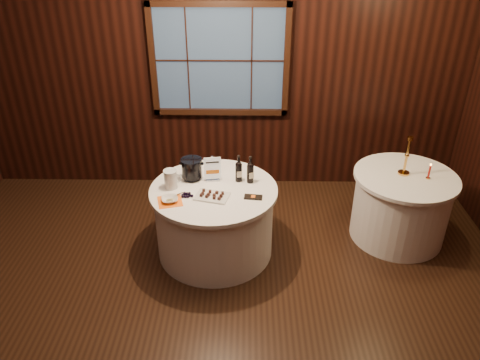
{
  "coord_description": "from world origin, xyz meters",
  "views": [
    {
      "loc": [
        0.33,
        -2.99,
        3.16
      ],
      "look_at": [
        0.26,
        0.9,
        0.93
      ],
      "focal_mm": 35.0,
      "sensor_mm": 36.0,
      "label": 1
    }
  ],
  "objects_px": {
    "glass_pitcher": "(171,179)",
    "main_table": "(215,220)",
    "sign_stand": "(212,172)",
    "port_bottle_right": "(250,171)",
    "cracker_bowl": "(170,199)",
    "brass_candlestick": "(406,161)",
    "red_candle": "(429,173)",
    "side_table": "(400,206)",
    "ice_bucket": "(192,169)",
    "grape_bunch": "(187,195)",
    "chocolate_box": "(253,197)",
    "chocolate_plate": "(212,196)",
    "port_bottle_left": "(239,170)"
  },
  "relations": [
    {
      "from": "chocolate_box",
      "to": "glass_pitcher",
      "type": "bearing_deg",
      "value": 174.09
    },
    {
      "from": "sign_stand",
      "to": "red_candle",
      "type": "distance_m",
      "value": 2.22
    },
    {
      "from": "glass_pitcher",
      "to": "cracker_bowl",
      "type": "distance_m",
      "value": 0.27
    },
    {
      "from": "ice_bucket",
      "to": "glass_pitcher",
      "type": "height_order",
      "value": "ice_bucket"
    },
    {
      "from": "brass_candlestick",
      "to": "red_candle",
      "type": "height_order",
      "value": "brass_candlestick"
    },
    {
      "from": "ice_bucket",
      "to": "grape_bunch",
      "type": "distance_m",
      "value": 0.36
    },
    {
      "from": "port_bottle_right",
      "to": "cracker_bowl",
      "type": "height_order",
      "value": "port_bottle_right"
    },
    {
      "from": "chocolate_plate",
      "to": "port_bottle_right",
      "type": "bearing_deg",
      "value": 39.21
    },
    {
      "from": "port_bottle_right",
      "to": "ice_bucket",
      "type": "height_order",
      "value": "port_bottle_right"
    },
    {
      "from": "sign_stand",
      "to": "brass_candlestick",
      "type": "height_order",
      "value": "brass_candlestick"
    },
    {
      "from": "sign_stand",
      "to": "red_candle",
      "type": "height_order",
      "value": "sign_stand"
    },
    {
      "from": "glass_pitcher",
      "to": "red_candle",
      "type": "relative_size",
      "value": 1.13
    },
    {
      "from": "grape_bunch",
      "to": "red_candle",
      "type": "height_order",
      "value": "red_candle"
    },
    {
      "from": "side_table",
      "to": "port_bottle_right",
      "type": "xyz_separation_m",
      "value": [
        -1.64,
        -0.16,
        0.51
      ]
    },
    {
      "from": "side_table",
      "to": "cracker_bowl",
      "type": "bearing_deg",
      "value": -167.17
    },
    {
      "from": "port_bottle_right",
      "to": "brass_candlestick",
      "type": "relative_size",
      "value": 0.68
    },
    {
      "from": "sign_stand",
      "to": "cracker_bowl",
      "type": "distance_m",
      "value": 0.56
    },
    {
      "from": "side_table",
      "to": "brass_candlestick",
      "type": "height_order",
      "value": "brass_candlestick"
    },
    {
      "from": "side_table",
      "to": "chocolate_box",
      "type": "bearing_deg",
      "value": -163.85
    },
    {
      "from": "brass_candlestick",
      "to": "ice_bucket",
      "type": "bearing_deg",
      "value": -176.35
    },
    {
      "from": "grape_bunch",
      "to": "chocolate_box",
      "type": "bearing_deg",
      "value": -1.18
    },
    {
      "from": "ice_bucket",
      "to": "red_candle",
      "type": "relative_size",
      "value": 1.3
    },
    {
      "from": "sign_stand",
      "to": "brass_candlestick",
      "type": "xyz_separation_m",
      "value": [
        2.0,
        0.17,
        0.06
      ]
    },
    {
      "from": "sign_stand",
      "to": "main_table",
      "type": "bearing_deg",
      "value": -91.73
    },
    {
      "from": "grape_bunch",
      "to": "glass_pitcher",
      "type": "relative_size",
      "value": 0.96
    },
    {
      "from": "grape_bunch",
      "to": "side_table",
      "type": "bearing_deg",
      "value": 11.38
    },
    {
      "from": "sign_stand",
      "to": "port_bottle_left",
      "type": "bearing_deg",
      "value": -9.25
    },
    {
      "from": "port_bottle_left",
      "to": "red_candle",
      "type": "bearing_deg",
      "value": -10.64
    },
    {
      "from": "side_table",
      "to": "glass_pitcher",
      "type": "distance_m",
      "value": 2.49
    },
    {
      "from": "ice_bucket",
      "to": "brass_candlestick",
      "type": "relative_size",
      "value": 0.53
    },
    {
      "from": "port_bottle_right",
      "to": "glass_pitcher",
      "type": "bearing_deg",
      "value": 167.17
    },
    {
      "from": "chocolate_plate",
      "to": "cracker_bowl",
      "type": "relative_size",
      "value": 2.31
    },
    {
      "from": "sign_stand",
      "to": "chocolate_box",
      "type": "relative_size",
      "value": 1.59
    },
    {
      "from": "glass_pitcher",
      "to": "brass_candlestick",
      "type": "height_order",
      "value": "brass_candlestick"
    },
    {
      "from": "port_bottle_left",
      "to": "port_bottle_right",
      "type": "xyz_separation_m",
      "value": [
        0.12,
        -0.02,
        0.0
      ]
    },
    {
      "from": "glass_pitcher",
      "to": "cracker_bowl",
      "type": "relative_size",
      "value": 1.25
    },
    {
      "from": "port_bottle_left",
      "to": "cracker_bowl",
      "type": "bearing_deg",
      "value": -160.73
    },
    {
      "from": "glass_pitcher",
      "to": "red_candle",
      "type": "height_order",
      "value": "glass_pitcher"
    },
    {
      "from": "glass_pitcher",
      "to": "main_table",
      "type": "bearing_deg",
      "value": -12.78
    },
    {
      "from": "grape_bunch",
      "to": "ice_bucket",
      "type": "bearing_deg",
      "value": 87.62
    },
    {
      "from": "glass_pitcher",
      "to": "sign_stand",
      "type": "bearing_deg",
      "value": 9.52
    },
    {
      "from": "port_bottle_right",
      "to": "red_candle",
      "type": "distance_m",
      "value": 1.84
    },
    {
      "from": "port_bottle_right",
      "to": "red_candle",
      "type": "height_order",
      "value": "port_bottle_right"
    },
    {
      "from": "glass_pitcher",
      "to": "side_table",
      "type": "bearing_deg",
      "value": -4.56
    },
    {
      "from": "port_bottle_left",
      "to": "glass_pitcher",
      "type": "height_order",
      "value": "port_bottle_left"
    },
    {
      "from": "sign_stand",
      "to": "brass_candlestick",
      "type": "bearing_deg",
      "value": -3.66
    },
    {
      "from": "cracker_bowl",
      "to": "brass_candlestick",
      "type": "relative_size",
      "value": 0.37
    },
    {
      "from": "port_bottle_right",
      "to": "brass_candlestick",
      "type": "distance_m",
      "value": 1.63
    },
    {
      "from": "cracker_bowl",
      "to": "grape_bunch",
      "type": "bearing_deg",
      "value": 31.76
    },
    {
      "from": "main_table",
      "to": "chocolate_plate",
      "type": "height_order",
      "value": "chocolate_plate"
    }
  ]
}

